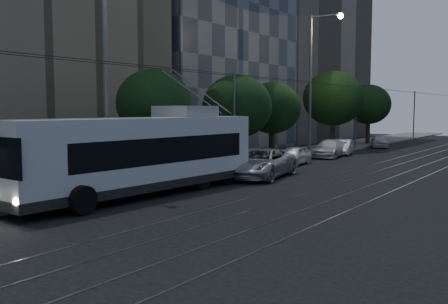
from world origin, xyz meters
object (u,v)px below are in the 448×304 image
pickup_silver (260,163)px  car_white_b (329,149)px  car_white_a (293,155)px  car_white_c (343,147)px  trolleybus (142,154)px  car_white_d (379,141)px  streetlamp_far (316,71)px  streetlamp_near (112,62)px

pickup_silver → car_white_b: 13.14m
car_white_a → car_white_c: 9.11m
trolleybus → car_white_b: size_ratio=2.86×
car_white_a → car_white_b: size_ratio=0.81×
car_white_c → car_white_a: bearing=-104.8°
pickup_silver → car_white_d: 25.03m
car_white_d → streetlamp_far: (-0.86, -12.91, 6.04)m
streetlamp_far → car_white_c: bearing=77.8°
pickup_silver → car_white_c: (-1.60, 15.77, -0.18)m
car_white_d → streetlamp_far: bearing=-115.7°
car_white_d → streetlamp_near: size_ratio=0.38×
trolleybus → car_white_d: 32.78m
car_white_a → streetlamp_near: (-1.28, -14.90, 5.25)m
car_white_b → streetlamp_far: streetlamp_far is taller
car_white_a → streetlamp_near: streetlamp_near is taller
car_white_d → car_white_a: bearing=-111.5°
pickup_silver → streetlamp_near: (-2.69, -8.23, 5.09)m
pickup_silver → car_white_b: pickup_silver is taller
car_white_a → streetlamp_far: size_ratio=0.34×
trolleybus → car_white_b: (-0.20, 20.81, -1.15)m
trolleybus → car_white_c: trolleybus is taller
car_white_b → car_white_c: size_ratio=1.22×
car_white_d → car_white_c: bearing=-112.3°
car_white_d → streetlamp_near: streetlamp_near is taller
car_white_b → trolleybus: bearing=-97.3°
streetlamp_far → streetlamp_near: bearing=-90.8°
streetlamp_near → streetlamp_far: streetlamp_far is taller
trolleybus → car_white_a: size_ratio=3.54×
pickup_silver → streetlamp_far: (-2.40, 12.07, 5.88)m
car_white_d → trolleybus: bearing=-111.7°
pickup_silver → streetlamp_near: size_ratio=0.59×
trolleybus → car_white_c: bearing=93.2°
car_white_b → streetlamp_near: (-1.09, -21.27, 5.22)m
car_white_b → car_white_c: bearing=82.2°
car_white_a → car_white_d: 18.32m
car_white_a → car_white_d: size_ratio=1.00×
trolleybus → car_white_a: trolleybus is taller
car_white_a → streetlamp_far: (-0.99, 5.41, 6.04)m
car_white_b → car_white_d: size_ratio=1.24×
car_white_a → car_white_b: bearing=86.0°
car_white_c → streetlamp_far: 7.14m
trolleybus → car_white_c: 23.57m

